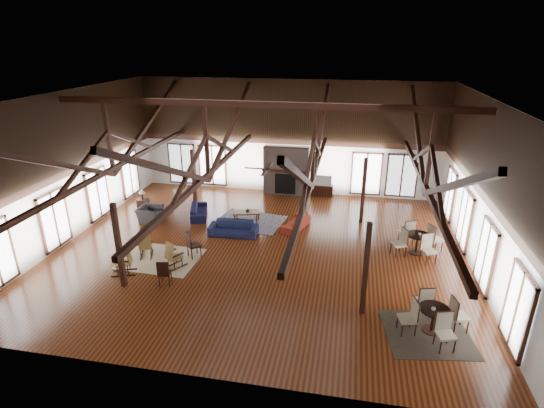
% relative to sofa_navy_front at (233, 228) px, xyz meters
% --- Properties ---
extents(floor, '(16.00, 16.00, 0.00)m').
position_rel_sofa_navy_front_xyz_m(floor, '(1.41, -1.11, -0.31)').
color(floor, brown).
rests_on(floor, ground).
extents(ceiling, '(16.00, 14.00, 0.02)m').
position_rel_sofa_navy_front_xyz_m(ceiling, '(1.41, -1.11, 5.69)').
color(ceiling, black).
rests_on(ceiling, wall_back).
extents(wall_back, '(16.00, 0.02, 6.00)m').
position_rel_sofa_navy_front_xyz_m(wall_back, '(1.41, 5.89, 2.69)').
color(wall_back, silver).
rests_on(wall_back, floor).
extents(wall_front, '(16.00, 0.02, 6.00)m').
position_rel_sofa_navy_front_xyz_m(wall_front, '(1.41, -8.11, 2.69)').
color(wall_front, silver).
rests_on(wall_front, floor).
extents(wall_left, '(0.02, 14.00, 6.00)m').
position_rel_sofa_navy_front_xyz_m(wall_left, '(-6.59, -1.11, 2.69)').
color(wall_left, silver).
rests_on(wall_left, floor).
extents(wall_right, '(0.02, 14.00, 6.00)m').
position_rel_sofa_navy_front_xyz_m(wall_right, '(9.41, -1.11, 2.69)').
color(wall_right, silver).
rests_on(wall_right, floor).
extents(roof_truss, '(15.60, 14.07, 3.14)m').
position_rel_sofa_navy_front_xyz_m(roof_truss, '(1.41, -1.11, 3.72)').
color(roof_truss, black).
rests_on(roof_truss, wall_back).
extents(post_grid, '(8.16, 7.16, 3.05)m').
position_rel_sofa_navy_front_xyz_m(post_grid, '(1.41, -1.11, 1.22)').
color(post_grid, black).
rests_on(post_grid, floor).
extents(fireplace, '(2.50, 0.69, 2.60)m').
position_rel_sofa_navy_front_xyz_m(fireplace, '(1.41, 5.56, 0.98)').
color(fireplace, '#746258').
rests_on(fireplace, floor).
extents(ceiling_fan, '(1.60, 1.60, 0.75)m').
position_rel_sofa_navy_front_xyz_m(ceiling_fan, '(1.91, -2.11, 3.43)').
color(ceiling_fan, black).
rests_on(ceiling_fan, roof_truss).
extents(sofa_navy_front, '(2.12, 0.88, 0.61)m').
position_rel_sofa_navy_front_xyz_m(sofa_navy_front, '(0.00, 0.00, 0.00)').
color(sofa_navy_front, '#181D42').
rests_on(sofa_navy_front, floor).
extents(sofa_navy_left, '(1.99, 1.24, 0.54)m').
position_rel_sofa_navy_front_xyz_m(sofa_navy_left, '(-2.16, 1.68, -0.04)').
color(sofa_navy_left, '#131336').
rests_on(sofa_navy_left, floor).
extents(sofa_orange, '(1.92, 1.20, 0.52)m').
position_rel_sofa_navy_front_xyz_m(sofa_orange, '(2.53, 1.20, -0.05)').
color(sofa_orange, '#A0301F').
rests_on(sofa_orange, floor).
extents(coffee_table, '(1.35, 0.91, 0.47)m').
position_rel_sofa_navy_front_xyz_m(coffee_table, '(0.21, 1.55, 0.11)').
color(coffee_table, brown).
rests_on(coffee_table, floor).
extents(vase, '(0.21, 0.21, 0.20)m').
position_rel_sofa_navy_front_xyz_m(vase, '(0.27, 1.48, 0.27)').
color(vase, '#B2B2B2').
rests_on(vase, coffee_table).
extents(armchair, '(1.09, 0.96, 0.70)m').
position_rel_sofa_navy_front_xyz_m(armchair, '(-4.18, 0.70, 0.05)').
color(armchair, '#2A2A2C').
rests_on(armchair, floor).
extents(side_table_lamp, '(0.46, 0.46, 1.18)m').
position_rel_sofa_navy_front_xyz_m(side_table_lamp, '(-5.06, 1.79, 0.14)').
color(side_table_lamp, black).
rests_on(side_table_lamp, floor).
extents(rocking_chair_a, '(0.67, 0.90, 1.03)m').
position_rel_sofa_navy_front_xyz_m(rocking_chair_a, '(-2.81, -2.52, 0.18)').
color(rocking_chair_a, olive).
rests_on(rocking_chair_a, floor).
extents(rocking_chair_b, '(0.79, 0.91, 1.04)m').
position_rel_sofa_navy_front_xyz_m(rocking_chair_b, '(-1.43, -3.13, 0.19)').
color(rocking_chair_b, olive).
rests_on(rocking_chair_b, floor).
extents(rocking_chair_c, '(0.95, 0.71, 1.10)m').
position_rel_sofa_navy_front_xyz_m(rocking_chair_c, '(-2.92, -3.80, 0.21)').
color(rocking_chair_c, olive).
rests_on(rocking_chair_c, floor).
extents(side_chair_a, '(0.65, 0.65, 1.09)m').
position_rel_sofa_navy_front_xyz_m(side_chair_a, '(-1.03, -2.24, 0.33)').
color(side_chair_a, black).
rests_on(side_chair_a, floor).
extents(side_chair_b, '(0.48, 0.48, 0.97)m').
position_rel_sofa_navy_front_xyz_m(side_chair_b, '(-1.22, -4.33, 0.26)').
color(side_chair_b, black).
rests_on(side_chair_b, floor).
extents(cafe_table_near, '(2.09, 2.09, 1.07)m').
position_rel_sofa_navy_front_xyz_m(cafe_table_near, '(7.39, -5.14, 0.23)').
color(cafe_table_near, black).
rests_on(cafe_table_near, floor).
extents(cafe_table_far, '(2.13, 2.13, 1.11)m').
position_rel_sofa_navy_front_xyz_m(cafe_table_far, '(7.54, -0.23, 0.25)').
color(cafe_table_far, black).
rests_on(cafe_table_far, floor).
extents(cup_near, '(0.13, 0.13, 0.09)m').
position_rel_sofa_navy_front_xyz_m(cup_near, '(7.34, -5.23, 0.51)').
color(cup_near, '#B2B2B2').
rests_on(cup_near, cafe_table_near).
extents(cup_far, '(0.13, 0.13, 0.09)m').
position_rel_sofa_navy_front_xyz_m(cup_far, '(7.59, -0.29, 0.54)').
color(cup_far, '#B2B2B2').
rests_on(cup_far, cafe_table_far).
extents(tv_console, '(1.15, 0.43, 0.58)m').
position_rel_sofa_navy_front_xyz_m(tv_console, '(3.36, 5.64, -0.02)').
color(tv_console, black).
rests_on(tv_console, floor).
extents(television, '(1.01, 0.19, 0.58)m').
position_rel_sofa_navy_front_xyz_m(television, '(3.36, 5.64, 0.56)').
color(television, '#B2B2B2').
rests_on(television, tv_console).
extents(rug_tan, '(2.97, 2.38, 0.01)m').
position_rel_sofa_navy_front_xyz_m(rug_tan, '(-2.18, -2.59, -0.30)').
color(rug_tan, '#CBB88D').
rests_on(rug_tan, floor).
extents(rug_navy, '(3.31, 2.69, 0.01)m').
position_rel_sofa_navy_front_xyz_m(rug_navy, '(0.36, 1.55, -0.30)').
color(rug_navy, '#181741').
rests_on(rug_navy, floor).
extents(rug_dark, '(2.69, 2.51, 0.01)m').
position_rel_sofa_navy_front_xyz_m(rug_dark, '(7.27, -5.30, -0.30)').
color(rug_dark, black).
rests_on(rug_dark, floor).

